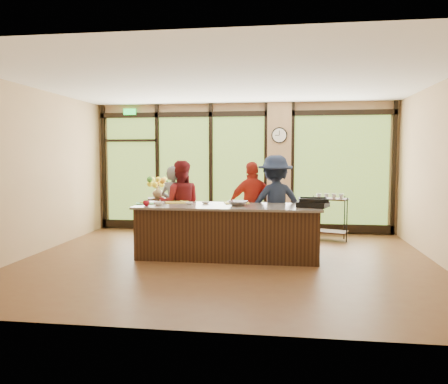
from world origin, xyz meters
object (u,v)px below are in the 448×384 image
(island_base, at_px, (228,232))
(flower_stand, at_px, (158,218))
(bar_cart, at_px, (330,212))
(roasting_pan, at_px, (313,205))
(cook_left, at_px, (174,206))
(cook_right, at_px, (275,203))

(island_base, distance_m, flower_stand, 2.34)
(flower_stand, height_order, bar_cart, bar_cart)
(bar_cart, bearing_deg, roasting_pan, -84.16)
(roasting_pan, distance_m, bar_cart, 1.99)
(cook_left, height_order, flower_stand, cook_left)
(island_base, xyz_separation_m, cook_left, (-1.16, 0.74, 0.36))
(cook_right, distance_m, bar_cart, 1.61)
(roasting_pan, bearing_deg, flower_stand, 173.17)
(island_base, xyz_separation_m, roasting_pan, (1.46, -0.08, 0.52))
(island_base, bearing_deg, cook_right, 41.22)
(island_base, distance_m, roasting_pan, 1.55)
(cook_left, height_order, cook_right, cook_right)
(roasting_pan, relative_size, bar_cart, 0.49)
(cook_left, relative_size, roasting_pan, 3.29)
(cook_left, bearing_deg, roasting_pan, -179.34)
(cook_left, xyz_separation_m, roasting_pan, (2.62, -0.82, 0.17))
(cook_right, height_order, roasting_pan, cook_right)
(flower_stand, relative_size, bar_cart, 0.88)
(cook_left, distance_m, cook_right, 1.97)
(island_base, xyz_separation_m, bar_cart, (1.93, 1.82, 0.15))
(cook_left, distance_m, bar_cart, 3.28)
(cook_left, height_order, bar_cart, cook_left)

